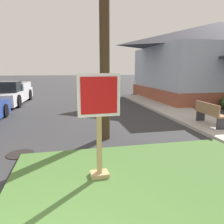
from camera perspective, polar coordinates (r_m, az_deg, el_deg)
name	(u,v)px	position (r m, az deg, el deg)	size (l,w,h in m)	color
grass_corner_patch	(164,194)	(4.16, 13.63, -20.43)	(5.63, 4.72, 0.08)	#477033
sidewalk_strip	(204,121)	(9.80, 23.34, -2.25)	(2.20, 18.27, 0.12)	#B2AFA8
stop_sign	(99,127)	(4.14, -3.45, -4.11)	(0.81, 0.29, 2.06)	tan
manhole_cover	(20,154)	(6.24, -23.24, -10.28)	(0.70, 0.70, 0.02)	black
pickup_truck_white	(8,94)	(15.30, -25.90, 4.26)	(2.27, 5.48, 1.48)	silver
street_bench	(209,113)	(8.90, 24.53, -0.20)	(0.48, 1.49, 0.85)	#93704C
corner_house	(217,60)	(18.19, 26.14, 12.30)	(11.00, 9.40, 5.58)	brown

